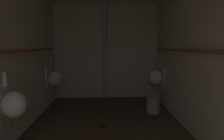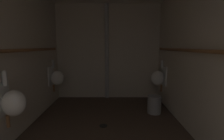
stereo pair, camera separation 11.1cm
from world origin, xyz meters
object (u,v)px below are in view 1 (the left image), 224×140
at_px(urinal_left_mid, 12,104).
at_px(standpipe_back_wall, 105,52).
at_px(floor_drain, 104,126).
at_px(urinal_left_far, 54,78).
at_px(urinal_right_mid, 156,77).
at_px(waste_bin, 153,104).

relative_size(urinal_left_mid, standpipe_back_wall, 0.32).
bearing_deg(standpipe_back_wall, floor_drain, -90.67).
bearing_deg(urinal_left_far, urinal_right_mid, -0.02).
bearing_deg(urinal_left_mid, standpipe_back_wall, 61.81).
bearing_deg(urinal_left_far, urinal_left_mid, -90.00).
xyz_separation_m(urinal_left_far, standpipe_back_wall, (1.16, 0.47, 0.56)).
bearing_deg(floor_drain, standpipe_back_wall, 89.33).
xyz_separation_m(urinal_right_mid, waste_bin, (-0.21, -0.49, -0.47)).
relative_size(urinal_left_mid, urinal_left_far, 1.00).
bearing_deg(urinal_right_mid, waste_bin, -112.92).
height_order(urinal_left_mid, urinal_left_far, same).
bearing_deg(floor_drain, urinal_left_mid, -150.66).
height_order(urinal_left_mid, urinal_right_mid, same).
bearing_deg(standpipe_back_wall, waste_bin, -43.49).
relative_size(floor_drain, waste_bin, 0.39).
bearing_deg(urinal_left_mid, floor_drain, 29.34).
xyz_separation_m(urinal_left_mid, urinal_right_mid, (2.37, 1.69, 0.00)).
height_order(floor_drain, waste_bin, waste_bin).
height_order(standpipe_back_wall, floor_drain, standpipe_back_wall).
height_order(urinal_left_far, urinal_right_mid, same).
height_order(urinal_left_far, waste_bin, urinal_left_far).
xyz_separation_m(urinal_right_mid, floor_drain, (-1.23, -1.05, -0.65)).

